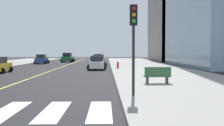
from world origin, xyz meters
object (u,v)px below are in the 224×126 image
(car_red_second, at_px, (99,58))
(fire_hydrant, at_px, (118,65))
(car_blue_fourth, at_px, (42,59))
(car_gray_seventh, at_px, (98,61))
(car_green_nearest, at_px, (68,58))
(traffic_light_near_corner, at_px, (134,32))
(park_bench, at_px, (157,75))
(car_white_third, at_px, (96,63))

(car_red_second, xyz_separation_m, fire_hydrant, (3.03, -23.56, -0.25))
(car_blue_fourth, bearing_deg, car_red_second, 32.63)
(car_red_second, xyz_separation_m, car_gray_seventh, (0.34, -16.70, 0.04))
(car_green_nearest, height_order, traffic_light_near_corner, traffic_light_near_corner)
(car_red_second, relative_size, traffic_light_near_corner, 0.89)
(car_green_nearest, xyz_separation_m, car_blue_fourth, (-3.70, -8.21, -0.11))
(car_blue_fourth, bearing_deg, traffic_light_near_corner, -71.73)
(park_bench, bearing_deg, car_blue_fourth, 21.75)
(traffic_light_near_corner, height_order, fire_hydrant, traffic_light_near_corner)
(car_white_third, height_order, car_blue_fourth, car_blue_fourth)
(car_red_second, distance_m, car_gray_seventh, 16.70)
(car_green_nearest, relative_size, park_bench, 2.48)
(car_red_second, height_order, car_blue_fourth, car_red_second)
(park_bench, xyz_separation_m, fire_hydrant, (-1.97, 16.96, -0.11))
(park_bench, bearing_deg, fire_hydrant, 3.72)
(park_bench, bearing_deg, car_gray_seventh, 8.17)
(car_red_second, xyz_separation_m, car_blue_fourth, (-10.45, -6.86, -0.01))
(fire_hydrant, bearing_deg, car_blue_fourth, 128.91)
(car_white_third, relative_size, car_blue_fourth, 1.00)
(traffic_light_near_corner, bearing_deg, car_gray_seventh, -85.01)
(car_red_second, bearing_deg, car_green_nearest, -11.46)
(car_gray_seventh, relative_size, traffic_light_near_corner, 0.94)
(car_gray_seventh, xyz_separation_m, traffic_light_near_corner, (2.53, -29.01, 2.42))
(car_white_third, xyz_separation_m, car_blue_fourth, (-10.75, 17.03, 0.01))
(car_white_third, bearing_deg, park_bench, 102.94)
(car_blue_fourth, relative_size, car_gray_seventh, 0.95)
(car_blue_fourth, bearing_deg, car_gray_seventh, -43.02)
(car_blue_fourth, xyz_separation_m, traffic_light_near_corner, (13.32, -38.85, 2.46))
(car_white_third, bearing_deg, car_green_nearest, -77.27)
(car_white_third, height_order, fire_hydrant, car_white_third)
(traffic_light_near_corner, bearing_deg, car_white_third, -83.26)
(traffic_light_near_corner, relative_size, fire_hydrant, 4.98)
(car_white_third, relative_size, fire_hydrant, 4.46)
(car_blue_fourth, distance_m, park_bench, 37.04)
(car_white_third, distance_m, car_blue_fourth, 20.13)
(car_white_third, relative_size, park_bench, 2.17)
(park_bench, bearing_deg, car_white_third, 12.89)
(car_white_third, xyz_separation_m, traffic_light_near_corner, (2.58, -21.82, 2.47))
(car_red_second, xyz_separation_m, park_bench, (5.00, -40.52, -0.14))
(car_blue_fourth, xyz_separation_m, car_gray_seventh, (10.79, -9.84, 0.04))
(car_white_third, distance_m, car_gray_seventh, 7.19)
(car_green_nearest, height_order, park_bench, car_green_nearest)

